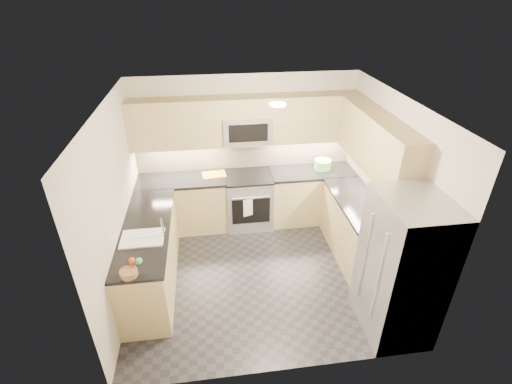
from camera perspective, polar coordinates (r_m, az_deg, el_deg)
name	(u,v)px	position (r m, az deg, el deg)	size (l,w,h in m)	color
floor	(259,272)	(5.57, 0.50, -12.13)	(3.60, 3.20, 0.00)	black
ceiling	(260,104)	(4.32, 0.65, 13.38)	(3.60, 3.20, 0.02)	beige
wall_back	(246,150)	(6.24, -1.57, 6.47)	(3.60, 0.02, 2.50)	beige
wall_front	(284,286)	(3.56, 4.40, -14.21)	(3.60, 0.02, 2.50)	beige
wall_left	(117,209)	(4.93, -20.64, -2.42)	(0.02, 3.20, 2.50)	beige
wall_right	(391,189)	(5.36, 19.99, 0.39)	(0.02, 3.20, 2.50)	beige
base_cab_back_left	(184,205)	(6.33, -11.02, -1.93)	(1.42, 0.60, 0.90)	tan
base_cab_back_right	(310,196)	(6.53, 8.37, -0.57)	(1.42, 0.60, 0.90)	tan
base_cab_right	(357,232)	(5.76, 15.32, -6.02)	(0.60, 1.70, 0.90)	tan
base_cab_peninsula	(150,257)	(5.32, -15.93, -9.54)	(0.60, 2.00, 0.90)	tan
countertop_back_left	(181,180)	(6.10, -11.44, 1.83)	(1.42, 0.63, 0.04)	black
countertop_back_right	(312,172)	(6.31, 8.68, 3.11)	(1.42, 0.63, 0.04)	black
countertop_right	(362,206)	(5.51, 15.96, -2.05)	(0.63, 1.70, 0.04)	black
countertop_peninsula	(145,228)	(5.04, -16.66, -5.39)	(0.63, 2.00, 0.04)	black
upper_cab_back	(247,120)	(5.87, -1.45, 10.96)	(3.60, 0.35, 0.75)	tan
upper_cab_right	(377,143)	(5.26, 18.08, 7.19)	(0.35, 1.95, 0.75)	tan
backsplash_back	(246,153)	(6.25, -1.56, 5.99)	(3.60, 0.01, 0.51)	tan
backsplash_right	(376,178)	(5.73, 17.96, 2.10)	(0.01, 2.30, 0.51)	tan
gas_range	(249,201)	(6.31, -1.14, -1.33)	(0.76, 0.65, 0.91)	#A8ACB0
range_cooktop	(248,177)	(6.09, -1.19, 2.37)	(0.76, 0.65, 0.03)	black
oven_door_glass	(251,211)	(6.04, -0.77, -2.98)	(0.62, 0.02, 0.45)	black
oven_handle	(251,198)	(5.88, -0.76, -0.87)	(0.02, 0.02, 0.60)	#B2B5BA
microwave	(247,129)	(5.89, -1.41, 9.73)	(0.76, 0.40, 0.40)	#A0A2A7
microwave_door	(248,133)	(5.69, -1.17, 9.03)	(0.60, 0.01, 0.28)	black
refrigerator	(401,268)	(4.57, 21.44, -10.83)	(0.70, 0.90, 1.80)	#9EA2A6
fridge_handle_left	(377,279)	(4.26, 18.18, -12.58)	(0.02, 0.02, 1.20)	#B2B5BA
fridge_handle_right	(364,257)	(4.51, 16.34, -9.60)	(0.02, 0.02, 1.20)	#B2B5BA
sink_basin	(143,243)	(4.86, -16.94, -7.46)	(0.52, 0.38, 0.16)	white
faucet	(163,228)	(4.71, -14.17, -5.37)	(0.03, 0.03, 0.28)	silver
utensil_bowl	(323,164)	(6.36, 10.23, 4.20)	(0.28, 0.28, 0.16)	#5BB44D
cutting_board	(214,175)	(6.13, -6.45, 2.69)	(0.38, 0.27, 0.01)	orange
fruit_basket	(129,273)	(4.32, -18.99, -11.70)	(0.19, 0.19, 0.07)	#9D6A49
fruit_apple	(132,261)	(4.34, -18.55, -10.02)	(0.08, 0.08, 0.08)	#B13D14
fruit_pear	(139,261)	(4.31, -17.59, -10.10)	(0.08, 0.08, 0.08)	green
dish_towel_check	(248,208)	(5.95, -1.24, -2.41)	(0.16, 0.01, 0.31)	white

